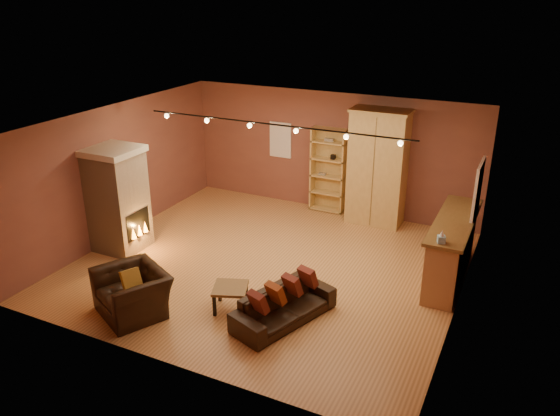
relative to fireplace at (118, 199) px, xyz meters
The scene contains 16 objects.
floor 3.28m from the fireplace, 11.16° to the left, with size 7.00×7.00×0.00m, color #B0753E.
ceiling 3.55m from the fireplace, 11.16° to the left, with size 7.00×7.00×0.00m, color brown.
back_wall 4.92m from the fireplace, 51.69° to the left, with size 7.00×0.02×2.80m, color brown.
left_wall 0.83m from the fireplace, 127.41° to the left, with size 0.02×6.50×2.80m, color brown.
right_wall 6.58m from the fireplace, ahead, with size 0.02×6.50×2.80m, color brown.
fireplace is the anchor object (origin of this frame).
back_window 4.24m from the fireplace, 65.55° to the left, with size 0.56×0.04×0.86m, color white.
bookcase 4.83m from the fireplace, 50.88° to the left, with size 0.82×0.32×2.00m.
armoire 5.53m from the fireplace, 39.57° to the left, with size 1.27×0.72×2.59m.
bar_counter 6.46m from the fireplace, 14.34° to the left, with size 0.65×2.45×1.17m.
tissue_box 6.22m from the fireplace, ahead, with size 0.16×0.16×0.22m.
right_window 6.84m from the fireplace, 17.08° to the left, with size 0.05×0.90×1.00m, color white.
loveseat 4.27m from the fireplace, 13.00° to the right, with size 1.10×1.86×0.75m.
armchair 2.61m from the fireplace, 45.36° to the right, with size 1.35×1.18×0.99m.
coffee_table 3.41m from the fireplace, 18.03° to the right, with size 0.71×0.71×0.42m.
track_rail 3.54m from the fireplace, 14.74° to the left, with size 5.20×0.09×0.13m.
Camera 1 is at (4.25, -8.29, 4.99)m, focal length 35.00 mm.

